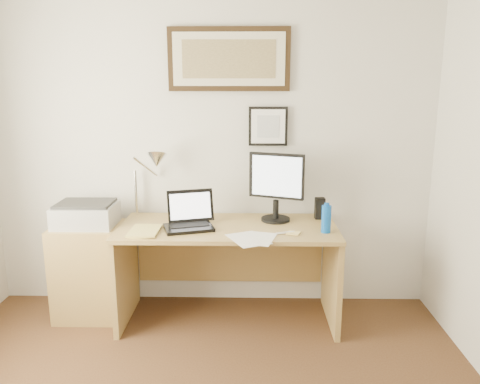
{
  "coord_description": "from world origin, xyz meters",
  "views": [
    {
      "loc": [
        0.31,
        -1.66,
        1.77
      ],
      "look_at": [
        0.24,
        1.43,
        1.05
      ],
      "focal_mm": 35.0,
      "sensor_mm": 36.0,
      "label": 1
    }
  ],
  "objects_px": {
    "laptop": "(189,220)",
    "printer": "(86,214)",
    "water_bottle": "(326,219)",
    "book": "(130,231)",
    "lcd_monitor": "(276,184)",
    "desk": "(229,252)",
    "side_cabinet": "(90,271)"
  },
  "relations": [
    {
      "from": "desk",
      "to": "printer",
      "type": "relative_size",
      "value": 3.64
    },
    {
      "from": "desk",
      "to": "lcd_monitor",
      "type": "bearing_deg",
      "value": 8.49
    },
    {
      "from": "book",
      "to": "printer",
      "type": "bearing_deg",
      "value": 149.47
    },
    {
      "from": "desk",
      "to": "side_cabinet",
      "type": "bearing_deg",
      "value": -178.11
    },
    {
      "from": "side_cabinet",
      "to": "printer",
      "type": "height_order",
      "value": "printer"
    },
    {
      "from": "laptop",
      "to": "printer",
      "type": "height_order",
      "value": "laptop"
    },
    {
      "from": "water_bottle",
      "to": "laptop",
      "type": "relative_size",
      "value": 0.49
    },
    {
      "from": "desk",
      "to": "printer",
      "type": "bearing_deg",
      "value": -178.64
    },
    {
      "from": "book",
      "to": "laptop",
      "type": "relative_size",
      "value": 0.7
    },
    {
      "from": "side_cabinet",
      "to": "printer",
      "type": "distance_m",
      "value": 0.45
    },
    {
      "from": "side_cabinet",
      "to": "lcd_monitor",
      "type": "height_order",
      "value": "lcd_monitor"
    },
    {
      "from": "lcd_monitor",
      "to": "laptop",
      "type": "bearing_deg",
      "value": -164.56
    },
    {
      "from": "water_bottle",
      "to": "desk",
      "type": "distance_m",
      "value": 0.8
    },
    {
      "from": "book",
      "to": "printer",
      "type": "xyz_separation_m",
      "value": [
        -0.39,
        0.23,
        0.06
      ]
    },
    {
      "from": "side_cabinet",
      "to": "laptop",
      "type": "xyz_separation_m",
      "value": [
        0.79,
        -0.09,
        0.44
      ]
    },
    {
      "from": "side_cabinet",
      "to": "water_bottle",
      "type": "bearing_deg",
      "value": -5.97
    },
    {
      "from": "water_bottle",
      "to": "printer",
      "type": "bearing_deg",
      "value": 173.71
    },
    {
      "from": "lcd_monitor",
      "to": "printer",
      "type": "bearing_deg",
      "value": -176.83
    },
    {
      "from": "laptop",
      "to": "book",
      "type": "bearing_deg",
      "value": -161.93
    },
    {
      "from": "side_cabinet",
      "to": "lcd_monitor",
      "type": "relative_size",
      "value": 1.4
    },
    {
      "from": "water_bottle",
      "to": "book",
      "type": "relative_size",
      "value": 0.69
    },
    {
      "from": "side_cabinet",
      "to": "desk",
      "type": "bearing_deg",
      "value": 1.89
    },
    {
      "from": "laptop",
      "to": "printer",
      "type": "distance_m",
      "value": 0.8
    },
    {
      "from": "water_bottle",
      "to": "desk",
      "type": "bearing_deg",
      "value": 162.48
    },
    {
      "from": "side_cabinet",
      "to": "desk",
      "type": "height_order",
      "value": "desk"
    },
    {
      "from": "desk",
      "to": "water_bottle",
      "type": "bearing_deg",
      "value": -17.52
    },
    {
      "from": "side_cabinet",
      "to": "printer",
      "type": "relative_size",
      "value": 1.66
    },
    {
      "from": "side_cabinet",
      "to": "laptop",
      "type": "relative_size",
      "value": 1.84
    },
    {
      "from": "water_bottle",
      "to": "book",
      "type": "distance_m",
      "value": 1.38
    },
    {
      "from": "water_bottle",
      "to": "lcd_monitor",
      "type": "bearing_deg",
      "value": 140.99
    },
    {
      "from": "desk",
      "to": "laptop",
      "type": "bearing_deg",
      "value": -156.24
    },
    {
      "from": "book",
      "to": "laptop",
      "type": "xyz_separation_m",
      "value": [
        0.4,
        0.13,
        0.05
      ]
    }
  ]
}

